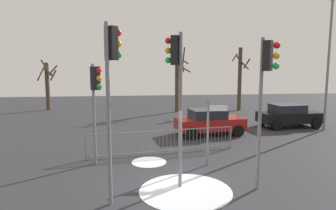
{
  "coord_description": "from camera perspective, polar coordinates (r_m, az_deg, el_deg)",
  "views": [
    {
      "loc": [
        -1.38,
        -9.37,
        3.9
      ],
      "look_at": [
        0.19,
        3.44,
        2.2
      ],
      "focal_mm": 31.85,
      "sensor_mm": 36.0,
      "label": 1
    }
  ],
  "objects": [
    {
      "name": "ground_plane",
      "position": [
        10.24,
        1.34,
        -14.87
      ],
      "size": [
        60.0,
        60.0,
        0.0
      ],
      "primitive_type": "plane",
      "color": "#2D2D33"
    },
    {
      "name": "traffic_light_foreground_right",
      "position": [
        11.82,
        -13.7,
        2.53
      ],
      "size": [
        0.46,
        0.48,
        3.98
      ],
      "rotation": [
        0.0,
        0.0,
        3.85
      ],
      "color": "slate",
      "rests_on": "ground"
    },
    {
      "name": "traffic_light_mid_left",
      "position": [
        8.26,
        -10.81,
        5.9
      ],
      "size": [
        0.46,
        0.47,
        5.05
      ],
      "rotation": [
        0.0,
        0.0,
        5.52
      ],
      "color": "slate",
      "rests_on": "ground"
    },
    {
      "name": "traffic_light_rear_left",
      "position": [
        9.32,
        1.62,
        5.65
      ],
      "size": [
        0.52,
        0.42,
        4.92
      ],
      "rotation": [
        0.0,
        0.0,
        1.06
      ],
      "color": "slate",
      "rests_on": "ground"
    },
    {
      "name": "traffic_light_foreground_left",
      "position": [
        9.47,
        18.24,
        4.55
      ],
      "size": [
        0.48,
        0.46,
        4.74
      ],
      "rotation": [
        0.0,
        0.0,
        3.98
      ],
      "color": "slate",
      "rests_on": "ground"
    },
    {
      "name": "direction_sign_post",
      "position": [
        11.72,
        7.97,
        -4.44
      ],
      "size": [
        0.78,
        0.2,
        2.63
      ],
      "rotation": [
        0.0,
        0.0,
        -0.2
      ],
      "color": "slate",
      "rests_on": "ground"
    },
    {
      "name": "pedestrian_guard_railing",
      "position": [
        13.34,
        -0.97,
        -7.03
      ],
      "size": [
        6.6,
        1.04,
        1.07
      ],
      "rotation": [
        0.0,
        0.0,
        0.15
      ],
      "color": "slate",
      "rests_on": "ground"
    },
    {
      "name": "car_black_far",
      "position": [
        20.54,
        22.06,
        -1.82
      ],
      "size": [
        3.91,
        2.15,
        1.47
      ],
      "rotation": [
        0.0,
        0.0,
        0.07
      ],
      "color": "black",
      "rests_on": "ground"
    },
    {
      "name": "car_red_near",
      "position": [
        17.08,
        7.87,
        -3.13
      ],
      "size": [
        3.98,
        2.32,
        1.47
      ],
      "rotation": [
        0.0,
        0.0,
        0.13
      ],
      "color": "maroon",
      "rests_on": "ground"
    },
    {
      "name": "street_lamp",
      "position": [
        20.28,
        28.46,
        9.1
      ],
      "size": [
        0.36,
        0.36,
        7.98
      ],
      "color": "slate",
      "rests_on": "ground"
    },
    {
      "name": "bare_tree_left",
      "position": [
        26.87,
        13.59,
        5.14
      ],
      "size": [
        1.49,
        1.5,
        5.48
      ],
      "color": "#473828",
      "rests_on": "ground"
    },
    {
      "name": "bare_tree_centre",
      "position": [
        25.1,
        1.86,
        4.72
      ],
      "size": [
        1.73,
        1.63,
        5.43
      ],
      "color": "#473828",
      "rests_on": "ground"
    },
    {
      "name": "bare_tree_right",
      "position": [
        28.46,
        -22.06,
        3.77
      ],
      "size": [
        1.66,
        1.55,
        4.44
      ],
      "color": "#473828",
      "rests_on": "ground"
    },
    {
      "name": "snow_patch_kerb",
      "position": [
        9.73,
        3.36,
        -16.07
      ],
      "size": [
        2.92,
        2.92,
        0.01
      ],
      "primitive_type": "cylinder",
      "color": "silver",
      "rests_on": "ground"
    },
    {
      "name": "snow_patch_island",
      "position": [
        12.37,
        -3.67,
        -10.85
      ],
      "size": [
        1.41,
        1.41,
        0.01
      ],
      "primitive_type": "cylinder",
      "color": "white",
      "rests_on": "ground"
    }
  ]
}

